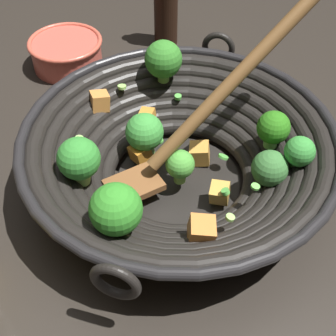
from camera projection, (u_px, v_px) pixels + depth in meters
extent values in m
plane|color=#28231E|center=(178.00, 184.00, 0.66)|extent=(4.00, 4.00, 0.00)
cylinder|color=black|center=(178.00, 182.00, 0.66)|extent=(0.17, 0.17, 0.01)
torus|color=black|center=(179.00, 174.00, 0.65)|extent=(0.23, 0.23, 0.02)
torus|color=black|center=(179.00, 169.00, 0.64)|extent=(0.26, 0.26, 0.02)
torus|color=black|center=(179.00, 164.00, 0.63)|extent=(0.28, 0.28, 0.02)
torus|color=black|center=(179.00, 159.00, 0.63)|extent=(0.31, 0.31, 0.02)
torus|color=black|center=(179.00, 153.00, 0.62)|extent=(0.34, 0.34, 0.02)
torus|color=black|center=(179.00, 148.00, 0.61)|extent=(0.37, 0.37, 0.02)
torus|color=black|center=(179.00, 142.00, 0.61)|extent=(0.40, 0.40, 0.02)
torus|color=black|center=(179.00, 136.00, 0.60)|extent=(0.42, 0.42, 0.01)
torus|color=black|center=(218.00, 48.00, 0.74)|extent=(0.03, 0.05, 0.05)
torus|color=black|center=(115.00, 282.00, 0.45)|extent=(0.03, 0.05, 0.05)
cylinder|color=#6DA150|center=(146.00, 149.00, 0.67)|extent=(0.04, 0.03, 0.03)
sphere|color=green|center=(145.00, 131.00, 0.65)|extent=(0.05, 0.05, 0.05)
cylinder|color=#6BAD4C|center=(118.00, 229.00, 0.53)|extent=(0.03, 0.03, 0.03)
sphere|color=#338E28|center=(116.00, 209.00, 0.50)|extent=(0.06, 0.06, 0.06)
cylinder|color=#579C44|center=(267.00, 182.00, 0.61)|extent=(0.02, 0.02, 0.01)
sphere|color=#397336|center=(270.00, 168.00, 0.59)|extent=(0.05, 0.05, 0.05)
cylinder|color=#82BB4A|center=(180.00, 177.00, 0.63)|extent=(0.02, 0.02, 0.02)
sphere|color=#4EA23B|center=(180.00, 164.00, 0.61)|extent=(0.04, 0.04, 0.04)
cylinder|color=#78C25B|center=(270.00, 142.00, 0.63)|extent=(0.03, 0.03, 0.01)
sphere|color=#2B7618|center=(273.00, 127.00, 0.62)|extent=(0.04, 0.04, 0.04)
cylinder|color=#6CA24E|center=(296.00, 165.00, 0.60)|extent=(0.02, 0.01, 0.02)
sphere|color=green|center=(300.00, 151.00, 0.58)|extent=(0.04, 0.04, 0.04)
cylinder|color=#89B358|center=(82.00, 176.00, 0.59)|extent=(0.03, 0.02, 0.02)
sphere|color=#338C32|center=(79.00, 159.00, 0.57)|extent=(0.05, 0.05, 0.05)
cylinder|color=#64923D|center=(164.00, 77.00, 0.71)|extent=(0.03, 0.03, 0.02)
sphere|color=#347F28|center=(163.00, 59.00, 0.69)|extent=(0.06, 0.06, 0.06)
cube|color=#C57623|center=(140.00, 153.00, 0.66)|extent=(0.03, 0.03, 0.03)
cube|color=orange|center=(201.00, 231.00, 0.53)|extent=(0.04, 0.04, 0.03)
cube|color=gold|center=(218.00, 194.00, 0.61)|extent=(0.04, 0.03, 0.03)
cube|color=#D7883F|center=(101.00, 101.00, 0.68)|extent=(0.04, 0.04, 0.03)
cube|color=#CB6822|center=(71.00, 161.00, 0.61)|extent=(0.03, 0.03, 0.03)
cube|color=orange|center=(147.00, 117.00, 0.70)|extent=(0.03, 0.03, 0.03)
cube|color=gold|center=(200.00, 154.00, 0.67)|extent=(0.04, 0.04, 0.03)
cylinder|color=#99D166|center=(122.00, 87.00, 0.69)|extent=(0.02, 0.02, 0.01)
cylinder|color=#99D166|center=(230.00, 218.00, 0.52)|extent=(0.02, 0.02, 0.01)
cylinder|color=#6BC651|center=(255.00, 187.00, 0.56)|extent=(0.02, 0.02, 0.01)
cylinder|color=#56B247|center=(159.00, 141.00, 0.67)|extent=(0.02, 0.02, 0.01)
cylinder|color=#56B247|center=(178.00, 97.00, 0.71)|extent=(0.02, 0.02, 0.01)
cylinder|color=#99D166|center=(79.00, 140.00, 0.62)|extent=(0.02, 0.02, 0.01)
cylinder|color=#56B247|center=(225.00, 192.00, 0.59)|extent=(0.01, 0.01, 0.01)
cylinder|color=#56B247|center=(223.00, 157.00, 0.65)|extent=(0.02, 0.02, 0.01)
cylinder|color=#56B247|center=(135.00, 202.00, 0.57)|extent=(0.02, 0.02, 0.01)
cylinder|color=#56B247|center=(170.00, 74.00, 0.70)|extent=(0.02, 0.02, 0.01)
cube|color=brown|center=(134.00, 185.00, 0.61)|extent=(0.08, 0.07, 0.01)
cylinder|color=brown|center=(231.00, 83.00, 0.58)|extent=(0.24, 0.10, 0.19)
cylinder|color=black|center=(166.00, 8.00, 0.87)|extent=(0.04, 0.04, 0.15)
cylinder|color=#D15647|center=(67.00, 54.00, 0.85)|extent=(0.13, 0.13, 0.05)
torus|color=#D05541|center=(65.00, 42.00, 0.83)|extent=(0.13, 0.13, 0.01)
cylinder|color=#99D166|center=(75.00, 56.00, 0.84)|extent=(0.02, 0.02, 0.01)
cylinder|color=#6BC651|center=(72.00, 44.00, 0.87)|extent=(0.02, 0.02, 0.01)
cylinder|color=#99D166|center=(53.00, 49.00, 0.86)|extent=(0.02, 0.02, 0.01)
cylinder|color=#99D166|center=(79.00, 56.00, 0.84)|extent=(0.02, 0.02, 0.01)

